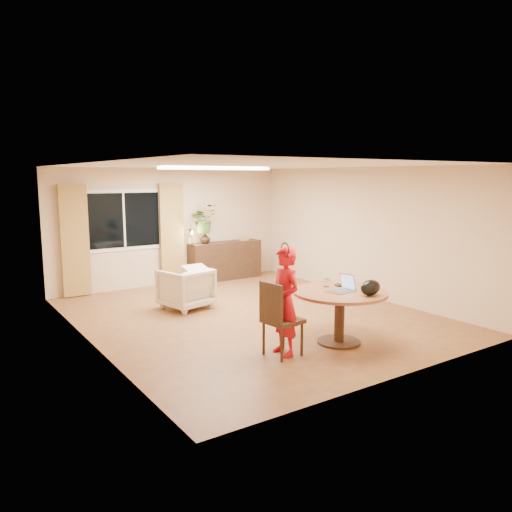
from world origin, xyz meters
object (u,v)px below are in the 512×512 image
at_px(child, 285,302).
at_px(armchair, 186,288).
at_px(sideboard, 225,260).
at_px(dining_table, 340,302).
at_px(dining_chair, 283,318).

distance_m(child, armchair, 2.98).
xyz_separation_m(armchair, sideboard, (1.95, 1.90, 0.07)).
bearing_deg(sideboard, dining_table, -101.05).
height_order(dining_table, dining_chair, dining_chair).
xyz_separation_m(dining_chair, armchair, (0.00, 2.98, -0.14)).
height_order(dining_chair, sideboard, dining_chair).
bearing_deg(child, dining_chair, -67.08).
bearing_deg(armchair, sideboard, -149.19).
height_order(armchair, sideboard, sideboard).
bearing_deg(dining_table, sideboard, 78.95).
distance_m(dining_chair, sideboard, 5.25).
relative_size(dining_chair, child, 0.70).
xyz_separation_m(child, armchair, (-0.04, 2.96, -0.37)).
relative_size(dining_table, sideboard, 0.77).
bearing_deg(armchair, child, 77.37).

